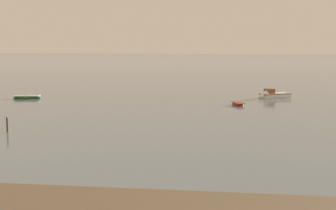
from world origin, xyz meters
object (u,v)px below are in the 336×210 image
(mooring_post_near, at_px, (7,125))
(motorboat_moored_2, at_px, (271,96))
(rowboat_moored_0, at_px, (27,97))
(rowboat_moored_4, at_px, (238,104))

(mooring_post_near, bearing_deg, motorboat_moored_2, 52.22)
(rowboat_moored_0, xyz_separation_m, rowboat_moored_4, (34.58, -3.97, -0.05))
(motorboat_moored_2, height_order, mooring_post_near, mooring_post_near)
(mooring_post_near, bearing_deg, rowboat_moored_0, 110.29)
(rowboat_moored_0, xyz_separation_m, motorboat_moored_2, (40.04, 7.05, 0.15))
(mooring_post_near, bearing_deg, rowboat_moored_4, 48.25)
(rowboat_moored_4, relative_size, mooring_post_near, 2.02)
(rowboat_moored_0, distance_m, rowboat_moored_4, 34.81)
(rowboat_moored_4, bearing_deg, motorboat_moored_2, -46.60)
(motorboat_moored_2, relative_size, rowboat_moored_4, 1.66)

